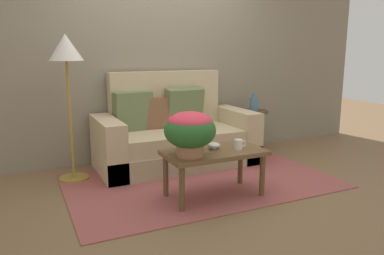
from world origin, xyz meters
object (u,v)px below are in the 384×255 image
(coffee_table, at_px, (214,157))
(table_vase, at_px, (254,104))
(snack_bowl, at_px, (214,145))
(side_table, at_px, (252,123))
(couch, at_px, (174,137))
(floor_lamp, at_px, (66,61))
(coffee_mug, at_px, (239,144))
(potted_plant, at_px, (190,130))

(coffee_table, relative_size, table_vase, 4.03)
(coffee_table, xyz_separation_m, snack_bowl, (0.03, 0.06, 0.10))
(side_table, height_order, snack_bowl, side_table)
(snack_bowl, bearing_deg, couch, 88.22)
(side_table, relative_size, snack_bowl, 4.68)
(side_table, xyz_separation_m, floor_lamp, (-2.43, -0.18, 0.88))
(coffee_mug, bearing_deg, snack_bowl, 151.42)
(floor_lamp, height_order, potted_plant, floor_lamp)
(side_table, bearing_deg, coffee_table, -135.67)
(side_table, distance_m, snack_bowl, 1.73)
(snack_bowl, bearing_deg, coffee_mug, -28.58)
(table_vase, bearing_deg, coffee_mug, -129.20)
(potted_plant, height_order, coffee_mug, potted_plant)
(potted_plant, bearing_deg, side_table, 40.16)
(couch, xyz_separation_m, potted_plant, (-0.35, -1.22, 0.35))
(couch, height_order, snack_bowl, couch)
(coffee_table, height_order, snack_bowl, snack_bowl)
(side_table, bearing_deg, potted_plant, -139.84)
(couch, distance_m, floor_lamp, 1.53)
(floor_lamp, bearing_deg, couch, 3.83)
(potted_plant, relative_size, table_vase, 1.96)
(couch, xyz_separation_m, coffee_mug, (0.17, -1.21, 0.16))
(coffee_table, bearing_deg, side_table, 44.33)
(coffee_table, relative_size, coffee_mug, 7.83)
(couch, relative_size, coffee_table, 2.00)
(floor_lamp, bearing_deg, coffee_table, -43.06)
(side_table, xyz_separation_m, table_vase, (0.01, -0.01, 0.27))
(side_table, relative_size, potted_plant, 1.24)
(table_vase, bearing_deg, snack_bowl, -136.96)
(couch, relative_size, snack_bowl, 15.54)
(potted_plant, distance_m, table_vase, 2.05)
(couch, relative_size, coffee_mug, 15.65)
(coffee_table, bearing_deg, couch, 86.97)
(side_table, bearing_deg, snack_bowl, -136.45)
(floor_lamp, xyz_separation_m, snack_bowl, (1.17, -1.01, -0.79))
(coffee_mug, distance_m, snack_bowl, 0.24)
(floor_lamp, relative_size, table_vase, 6.57)
(side_table, height_order, table_vase, table_vase)
(potted_plant, bearing_deg, coffee_table, 13.80)
(side_table, distance_m, floor_lamp, 2.59)
(side_table, relative_size, floor_lamp, 0.37)
(couch, bearing_deg, floor_lamp, -176.17)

